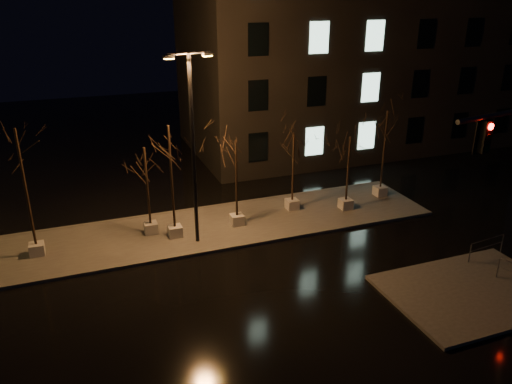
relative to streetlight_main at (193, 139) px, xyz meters
name	(u,v)px	position (x,y,z in m)	size (l,w,h in m)	color
ground	(270,284)	(1.93, -4.64, -5.29)	(90.00, 90.00, 0.00)	black
median	(227,225)	(1.93, 1.36, -5.21)	(22.00, 5.00, 0.15)	#47453F
sidewalk_corner	(473,292)	(9.43, -8.14, -5.21)	(7.00, 5.00, 0.15)	#47453F
building	(352,47)	(15.93, 13.36, 2.21)	(25.00, 12.00, 15.00)	black
tree_0	(20,158)	(-7.25, 1.26, -0.48)	(1.80, 1.80, 6.14)	#B2AEA6
tree_1	(146,167)	(-1.97, 1.66, -1.65)	(1.80, 1.80, 4.59)	#B2AEA6
tree_2	(170,152)	(-0.91, 0.86, -0.77)	(1.80, 1.80, 5.76)	#B2AEA6
tree_3	(236,160)	(2.38, 1.06, -1.58)	(1.80, 1.80, 4.69)	#B2AEA6
tree_4	(294,151)	(5.90, 1.93, -1.78)	(1.80, 1.80, 4.42)	#B2AEA6
tree_5	(349,154)	(8.72, 0.92, -1.93)	(1.80, 1.80, 4.23)	#B2AEA6
tree_6	(386,130)	(11.63, 1.93, -1.17)	(1.80, 1.80, 5.23)	#B2AEA6
streetlight_main	(193,139)	(0.00, 0.00, 0.00)	(2.22, 0.67, 8.91)	black
guard_rail_a	(487,245)	(11.93, -6.14, -4.53)	(2.13, 0.29, 0.93)	#515358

